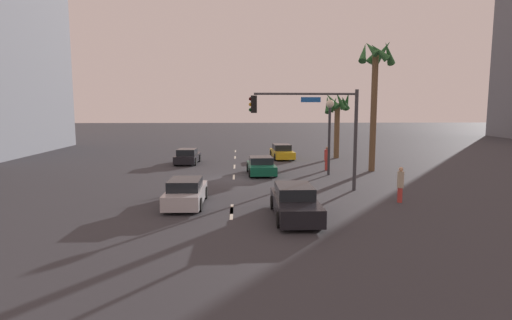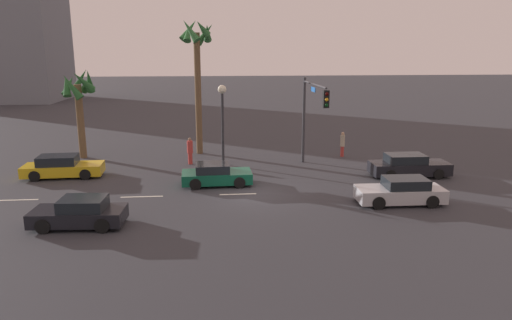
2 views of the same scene
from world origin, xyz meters
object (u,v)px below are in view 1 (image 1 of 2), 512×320
car_1 (186,193)px  car_4 (282,152)px  car_0 (188,157)px  car_3 (295,203)px  streetlamp (330,121)px  palm_tree_0 (337,110)px  traffic_signal (318,121)px  pedestrian_0 (327,158)px  palm_tree_1 (376,76)px  pedestrian_1 (400,184)px  car_2 (261,166)px

car_1 → car_4: 19.54m
car_0 → car_3: size_ratio=0.86×
car_0 → car_4: size_ratio=0.86×
streetlamp → palm_tree_0: size_ratio=0.84×
traffic_signal → pedestrian_0: bearing=163.5°
car_4 → palm_tree_1: palm_tree_1 is taller
traffic_signal → pedestrian_1: bearing=49.5°
car_4 → streetlamp: bearing=13.1°
pedestrian_1 → car_2: bearing=-144.7°
car_2 → pedestrian_1: pedestrian_1 is taller
car_3 → pedestrian_0: size_ratio=2.61×
palm_tree_1 → palm_tree_0: bearing=-174.7°
car_4 → traffic_signal: bearing=1.3°
streetlamp → pedestrian_0: bearing=171.0°
car_3 → car_1: bearing=-116.1°
palm_tree_0 → palm_tree_1: palm_tree_1 is taller
streetlamp → pedestrian_0: (-2.19, 0.35, -2.82)m
pedestrian_1 → car_3: bearing=-65.6°
car_4 → pedestrian_1: (18.25, 3.94, 0.34)m
car_1 → car_2: car_1 is taller
car_0 → pedestrian_0: size_ratio=2.24×
car_2 → car_4: bearing=164.9°
car_1 → pedestrian_1: pedestrian_1 is taller
traffic_signal → palm_tree_0: size_ratio=0.98×
car_4 → car_3: bearing=-4.7°
traffic_signal → car_1: bearing=-65.3°
traffic_signal → pedestrian_0: 8.53m
pedestrian_0 → car_3: bearing=-17.9°
car_2 → traffic_signal: (5.97, 2.81, 3.38)m
car_0 → pedestrian_0: (4.24, 11.02, 0.35)m
streetlamp → palm_tree_1: (-1.63, 3.69, 3.28)m
car_0 → car_4: 9.04m
pedestrian_1 → palm_tree_0: bearing=176.1°
streetlamp → palm_tree_1: 5.20m
traffic_signal → pedestrian_1: traffic_signal is taller
car_0 → pedestrian_0: pedestrian_0 is taller
car_3 → car_2: bearing=-176.1°
traffic_signal → palm_tree_1: palm_tree_1 is taller
car_3 → pedestrian_0: bearing=162.1°
pedestrian_0 → car_0: bearing=-111.0°
car_2 → palm_tree_1: bearing=97.6°
pedestrian_1 → palm_tree_1: bearing=168.8°
car_1 → palm_tree_1: size_ratio=0.45×
palm_tree_1 → pedestrian_1: bearing=-11.2°
car_2 → car_4: 9.53m
pedestrian_0 → streetlamp: bearing=-9.0°
car_3 → pedestrian_1: 6.19m
car_2 → car_3: 11.63m
traffic_signal → palm_tree_1: (-7.09, 5.61, 3.09)m
car_3 → pedestrian_1: bearing=114.4°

